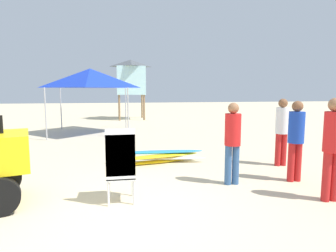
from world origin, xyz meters
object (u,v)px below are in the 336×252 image
object	(u,v)px
lifeguard_tower	(131,77)
lifeguard_far_right	(333,142)
stacked_plastic_chairs	(121,160)
lifeguard_near_left	(282,127)
surfboard_pile	(157,157)
lifeguard_near_center	(296,136)
lifeguard_near_right	(233,138)
popup_canopy	(90,78)

from	to	relation	value
lifeguard_tower	lifeguard_far_right	bearing A→B (deg)	-79.85
stacked_plastic_chairs	lifeguard_near_left	size ratio (longest dim) A/B	0.76
stacked_plastic_chairs	surfboard_pile	distance (m)	2.85
surfboard_pile	lifeguard_near_center	distance (m)	3.43
stacked_plastic_chairs	lifeguard_tower	bearing A→B (deg)	86.56
stacked_plastic_chairs	lifeguard_near_center	world-z (taller)	lifeguard_near_center
lifeguard_near_right	lifeguard_tower	distance (m)	14.07
stacked_plastic_chairs	lifeguard_near_left	world-z (taller)	lifeguard_near_left
lifeguard_near_center	lifeguard_far_right	size ratio (longest dim) A/B	0.95
stacked_plastic_chairs	lifeguard_tower	distance (m)	14.68
stacked_plastic_chairs	surfboard_pile	xyz separation A→B (m)	(0.97, 2.62, -0.57)
lifeguard_near_left	stacked_plastic_chairs	bearing A→B (deg)	-155.71
lifeguard_near_left	popup_canopy	bearing A→B (deg)	128.37
surfboard_pile	lifeguard_tower	xyz separation A→B (m)	(-0.09, 11.90, 2.58)
lifeguard_near_center	lifeguard_near_right	xyz separation A→B (m)	(-1.38, 0.04, -0.02)
stacked_plastic_chairs	surfboard_pile	world-z (taller)	stacked_plastic_chairs
surfboard_pile	lifeguard_near_right	bearing A→B (deg)	-57.45
lifeguard_far_right	surfboard_pile	bearing A→B (deg)	129.64
lifeguard_near_right	popup_canopy	xyz separation A→B (m)	(-3.41, 7.76, 1.47)
lifeguard_near_center	lifeguard_near_right	bearing A→B (deg)	178.54
stacked_plastic_chairs	lifeguard_far_right	size ratio (longest dim) A/B	0.72
lifeguard_near_right	popup_canopy	world-z (taller)	popup_canopy
lifeguard_far_right	popup_canopy	distance (m)	10.18
lifeguard_near_right	popup_canopy	bearing A→B (deg)	113.68
stacked_plastic_chairs	lifeguard_tower	world-z (taller)	lifeguard_tower
stacked_plastic_chairs	popup_canopy	size ratio (longest dim) A/B	0.41
lifeguard_near_left	lifeguard_near_right	bearing A→B (deg)	-146.41
lifeguard_far_right	lifeguard_near_left	bearing A→B (deg)	78.65
lifeguard_near_center	lifeguard_far_right	xyz separation A→B (m)	(-0.05, -1.11, 0.06)
stacked_plastic_chairs	lifeguard_near_right	size ratio (longest dim) A/B	0.77
surfboard_pile	lifeguard_near_right	xyz separation A→B (m)	(1.27, -1.99, 0.78)
lifeguard_near_left	popup_canopy	world-z (taller)	popup_canopy
lifeguard_tower	lifeguard_near_center	bearing A→B (deg)	-78.87
stacked_plastic_chairs	lifeguard_near_center	size ratio (longest dim) A/B	0.76
lifeguard_near_center	lifeguard_near_right	size ratio (longest dim) A/B	1.02
stacked_plastic_chairs	lifeguard_far_right	world-z (taller)	lifeguard_far_right
surfboard_pile	lifeguard_far_right	xyz separation A→B (m)	(2.60, -3.14, 0.86)
stacked_plastic_chairs	lifeguard_far_right	distance (m)	3.61
surfboard_pile	popup_canopy	world-z (taller)	popup_canopy
lifeguard_near_left	surfboard_pile	bearing A→B (deg)	165.44
lifeguard_near_center	lifeguard_far_right	distance (m)	1.11
stacked_plastic_chairs	surfboard_pile	size ratio (longest dim) A/B	0.51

